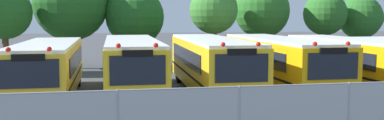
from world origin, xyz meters
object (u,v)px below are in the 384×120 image
(tree_5, at_px, (326,14))
(tree_0, at_px, (3,11))
(school_bus_1, at_px, (132,65))
(tree_2, at_px, (133,16))
(school_bus_0, at_px, (48,68))
(school_bus_3, at_px, (279,61))
(tree_3, at_px, (215,9))
(tree_1, at_px, (72,4))
(tree_4, at_px, (263,10))
(school_bus_2, at_px, (211,63))
(tree_6, at_px, (362,18))
(school_bus_4, at_px, (351,61))

(tree_5, bearing_deg, tree_0, -175.66)
(school_bus_1, bearing_deg, tree_2, -92.86)
(school_bus_0, bearing_deg, tree_5, -150.60)
(school_bus_1, bearing_deg, tree_0, -49.96)
(tree_2, bearing_deg, school_bus_3, -60.08)
(tree_3, bearing_deg, tree_2, 158.58)
(tree_1, bearing_deg, school_bus_1, -73.53)
(school_bus_0, distance_m, school_bus_1, 3.72)
(tree_0, height_order, tree_1, tree_1)
(school_bus_0, height_order, tree_0, tree_0)
(tree_4, bearing_deg, school_bus_2, -120.71)
(tree_6, bearing_deg, school_bus_3, -135.56)
(school_bus_0, relative_size, tree_6, 1.90)
(school_bus_1, relative_size, school_bus_4, 0.98)
(tree_2, bearing_deg, tree_6, -0.13)
(school_bus_1, relative_size, school_bus_2, 0.96)
(tree_5, bearing_deg, tree_1, 177.32)
(school_bus_2, bearing_deg, school_bus_4, -179.57)
(tree_5, bearing_deg, tree_3, -172.20)
(school_bus_1, bearing_deg, tree_4, -131.80)
(tree_4, bearing_deg, school_bus_1, -132.50)
(school_bus_1, xyz_separation_m, tree_4, (10.63, 11.60, 2.71))
(school_bus_0, xyz_separation_m, tree_1, (0.24, 11.73, 3.14))
(school_bus_0, height_order, school_bus_4, school_bus_4)
(school_bus_2, height_order, tree_5, tree_5)
(school_bus_3, bearing_deg, tree_2, -59.89)
(tree_0, bearing_deg, tree_6, 5.74)
(school_bus_1, distance_m, tree_1, 12.64)
(tree_2, distance_m, tree_6, 18.32)
(school_bus_4, bearing_deg, school_bus_3, -5.84)
(tree_1, xyz_separation_m, tree_2, (4.21, 0.08, -0.79))
(school_bus_2, bearing_deg, tree_5, -135.78)
(school_bus_3, relative_size, tree_2, 1.93)
(school_bus_0, xyz_separation_m, tree_4, (14.35, 11.57, 2.76))
(school_bus_3, xyz_separation_m, tree_2, (-6.62, 11.51, 2.31))
(school_bus_2, distance_m, school_bus_4, 7.35)
(school_bus_3, distance_m, tree_6, 16.52)
(school_bus_4, bearing_deg, tree_4, -88.10)
(school_bus_3, relative_size, tree_5, 2.01)
(tree_4, xyz_separation_m, tree_5, (4.80, -0.73, -0.29))
(tree_3, height_order, tree_4, tree_4)
(tree_3, relative_size, tree_4, 0.94)
(school_bus_0, bearing_deg, tree_2, -110.80)
(school_bus_4, distance_m, tree_1, 19.04)
(school_bus_0, distance_m, tree_4, 18.64)
(school_bus_3, height_order, school_bus_4, school_bus_3)
(school_bus_3, bearing_deg, tree_0, -30.47)
(school_bus_0, xyz_separation_m, school_bus_4, (14.88, -0.04, 0.01))
(tree_5, distance_m, tree_6, 3.75)
(school_bus_3, bearing_deg, school_bus_4, 175.06)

